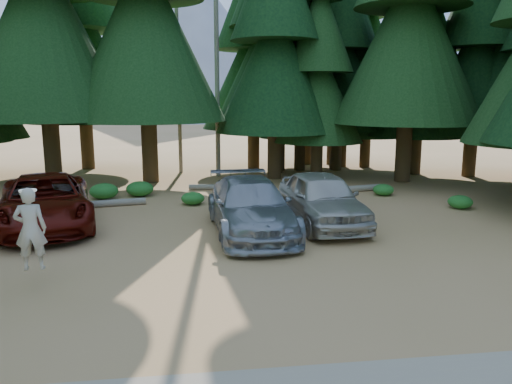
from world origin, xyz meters
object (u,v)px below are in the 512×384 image
(log_left, at_px, (96,204))
(log_right, at_px, (337,190))
(log_mid, at_px, (221,187))
(silver_minivan_center, at_px, (251,207))
(frisbee_player, at_px, (30,229))
(red_pickup, at_px, (45,201))
(silver_minivan_right, at_px, (322,199))

(log_left, relative_size, log_right, 0.85)
(log_left, relative_size, log_mid, 1.26)
(silver_minivan_center, relative_size, frisbee_player, 3.09)
(frisbee_player, bearing_deg, red_pickup, -84.08)
(silver_minivan_center, relative_size, log_right, 1.30)
(silver_minivan_right, bearing_deg, log_left, 152.12)
(silver_minivan_center, distance_m, silver_minivan_right, 2.56)
(frisbee_player, bearing_deg, log_mid, -120.07)
(log_left, bearing_deg, silver_minivan_right, -35.08)
(frisbee_player, relative_size, log_right, 0.42)
(silver_minivan_right, xyz_separation_m, log_right, (2.05, 5.14, -0.73))
(log_mid, distance_m, log_right, 5.18)
(silver_minivan_center, height_order, log_left, silver_minivan_center)
(red_pickup, distance_m, frisbee_player, 5.56)
(red_pickup, xyz_separation_m, log_right, (11.03, 4.30, -0.70))
(red_pickup, height_order, silver_minivan_center, red_pickup)
(log_left, height_order, log_mid, log_left)
(frisbee_player, bearing_deg, log_left, -95.67)
(silver_minivan_center, xyz_separation_m, log_right, (4.51, 5.84, -0.69))
(silver_minivan_right, relative_size, frisbee_player, 2.77)
(silver_minivan_center, relative_size, log_left, 1.53)
(silver_minivan_center, height_order, log_mid, silver_minivan_center)
(silver_minivan_center, xyz_separation_m, frisbee_player, (-5.33, -3.86, 0.52))
(red_pickup, relative_size, frisbee_player, 3.29)
(silver_minivan_center, distance_m, log_mid, 7.37)
(silver_minivan_center, xyz_separation_m, silver_minivan_right, (2.46, 0.71, 0.04))
(log_left, distance_m, log_mid, 5.85)
(frisbee_player, xyz_separation_m, log_right, (9.84, 9.71, -1.21))
(silver_minivan_center, xyz_separation_m, log_left, (-5.45, 4.29, -0.70))
(red_pickup, height_order, frisbee_player, frisbee_player)
(frisbee_player, distance_m, log_mid, 12.27)
(red_pickup, height_order, log_mid, red_pickup)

